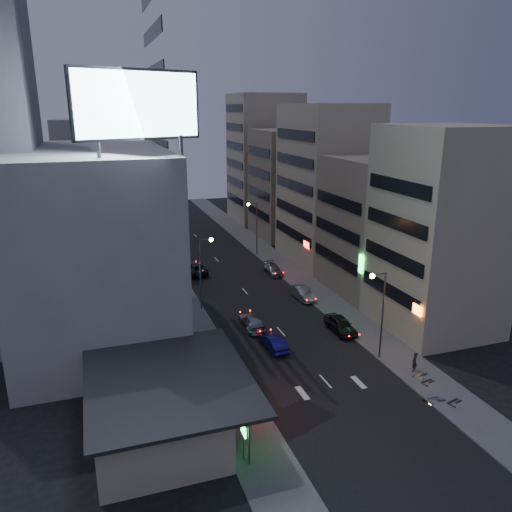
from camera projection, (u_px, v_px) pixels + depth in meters
name	position (u px, v px, depth m)	size (l,w,h in m)	color
ground	(349.00, 408.00, 37.17)	(180.00, 180.00, 0.00)	black
sidewalk_left	(174.00, 287.00, 61.93)	(4.00, 120.00, 0.12)	#4C4C4F
sidewalk_right	(293.00, 274.00, 66.84)	(4.00, 120.00, 0.12)	#4C4C4F
food_court	(156.00, 405.00, 34.16)	(11.00, 13.00, 3.88)	#B2A68C
white_building	(93.00, 244.00, 47.53)	(14.00, 24.00, 18.00)	#ABABA7
shophouse_near	(439.00, 231.00, 48.44)	(10.00, 11.00, 20.00)	#B2A68C
shophouse_mid	(378.00, 225.00, 59.60)	(11.00, 12.00, 16.00)	gray
shophouse_far	(327.00, 185.00, 70.39)	(10.00, 14.00, 22.00)	#B2A68C
far_left_a	(100.00, 192.00, 70.39)	(11.00, 10.00, 20.00)	#ABABA7
far_left_b	(95.00, 195.00, 82.75)	(12.00, 10.00, 15.00)	gray
far_right_a	(289.00, 184.00, 84.73)	(11.00, 12.00, 18.00)	gray
far_right_b	(264.00, 158.00, 96.73)	(12.00, 12.00, 24.00)	#B2A68C
billboard	(138.00, 105.00, 36.03)	(9.52, 3.75, 6.20)	#595B60
street_lamp_right_near	(380.00, 303.00, 42.89)	(1.60, 0.44, 8.02)	#595B60
street_lamp_left	(204.00, 263.00, 53.79)	(1.60, 0.44, 8.02)	#595B60
street_lamp_right_far	(254.00, 221.00, 73.75)	(1.60, 0.44, 8.02)	#595B60
parked_car_right_near	(341.00, 325.00, 49.58)	(1.84, 4.57, 1.56)	black
parked_car_right_mid	(302.00, 293.00, 58.18)	(1.51, 4.32, 1.42)	#AEB1B7
parked_car_left	(196.00, 268.00, 67.08)	(2.47, 5.35, 1.49)	#252429
parked_car_right_far	(273.00, 269.00, 66.92)	(1.79, 4.40, 1.28)	gray
road_car_blue	(274.00, 342.00, 46.07)	(1.42, 4.07, 1.34)	navy
road_car_silver	(252.00, 322.00, 50.47)	(1.93, 4.75, 1.38)	#9EA0A6
person	(414.00, 362.00, 41.96)	(0.62, 0.40, 1.69)	black
scooter_black_a	(457.00, 391.00, 38.10)	(1.87, 0.62, 1.14)	black
scooter_silver_a	(443.00, 391.00, 38.18)	(1.83, 0.61, 1.12)	#96979D
scooter_blue	(438.00, 390.00, 38.36)	(1.61, 0.54, 0.99)	navy
scooter_black_b	(431.00, 373.00, 40.83)	(1.80, 0.60, 1.10)	black
scooter_silver_b	(423.00, 366.00, 41.92)	(1.79, 0.60, 1.10)	#ADAEB5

